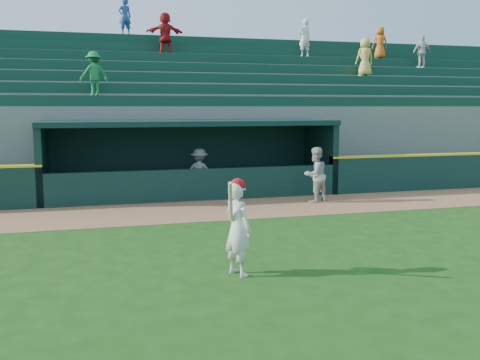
{
  "coord_description": "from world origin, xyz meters",
  "views": [
    {
      "loc": [
        -3.1,
        -9.61,
        2.9
      ],
      "look_at": [
        0.0,
        1.6,
        1.3
      ],
      "focal_mm": 40.0,
      "sensor_mm": 36.0,
      "label": 1
    }
  ],
  "objects": [
    {
      "name": "dugout_player_inside",
      "position": [
        0.24,
        7.42,
        0.78
      ],
      "size": [
        1.15,
        0.91,
        1.56
      ],
      "primitive_type": "imported",
      "rotation": [
        0.0,
        0.0,
        2.76
      ],
      "color": "gray",
      "rests_on": "ground"
    },
    {
      "name": "batter_at_plate",
      "position": [
        -0.74,
        -0.93,
        0.86
      ],
      "size": [
        0.61,
        0.83,
        1.71
      ],
      "color": "silver",
      "rests_on": "ground"
    },
    {
      "name": "dugout",
      "position": [
        0.0,
        8.0,
        1.36
      ],
      "size": [
        9.4,
        2.8,
        2.46
      ],
      "color": "slate",
      "rests_on": "ground"
    },
    {
      "name": "warning_track",
      "position": [
        0.0,
        4.9,
        0.01
      ],
      "size": [
        40.0,
        3.0,
        0.01
      ],
      "primitive_type": "cube",
      "color": "#935D3A",
      "rests_on": "ground"
    },
    {
      "name": "stands",
      "position": [
        -0.02,
        12.57,
        2.4
      ],
      "size": [
        34.5,
        6.3,
        7.49
      ],
      "color": "slate",
      "rests_on": "ground"
    },
    {
      "name": "dugout_player_front",
      "position": [
        3.41,
        5.33,
        0.84
      ],
      "size": [
        0.99,
        0.89,
        1.69
      ],
      "primitive_type": "imported",
      "rotation": [
        0.0,
        0.0,
        3.5
      ],
      "color": "#A5A5A0",
      "rests_on": "ground"
    },
    {
      "name": "ground",
      "position": [
        0.0,
        0.0,
        0.0
      ],
      "size": [
        120.0,
        120.0,
        0.0
      ],
      "primitive_type": "plane",
      "color": "#194210",
      "rests_on": "ground"
    }
  ]
}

